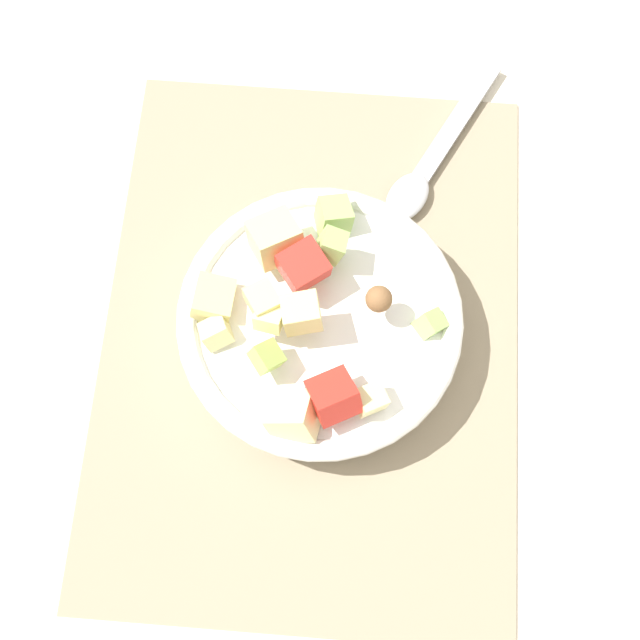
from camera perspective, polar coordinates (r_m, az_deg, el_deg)
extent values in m
plane|color=silver|center=(0.75, -0.67, -1.08)|extent=(2.40, 2.40, 0.00)
cube|color=gray|center=(0.75, -0.67, -1.02)|extent=(0.52, 0.38, 0.01)
cylinder|color=white|center=(0.72, 0.00, -0.35)|extent=(0.23, 0.23, 0.05)
torus|color=white|center=(0.70, 0.00, 0.24)|extent=(0.25, 0.25, 0.02)
cube|color=#E5D684|center=(0.67, -4.00, 1.78)|extent=(0.04, 0.03, 0.02)
cube|color=#A3CC6B|center=(0.70, 7.67, -0.48)|extent=(0.03, 0.03, 0.03)
cube|color=#A3CC6B|center=(0.69, 0.78, 5.24)|extent=(0.03, 0.03, 0.03)
sphere|color=brown|center=(0.67, 4.16, 1.48)|extent=(0.03, 0.03, 0.03)
cube|color=beige|center=(0.69, -7.33, -0.88)|extent=(0.03, 0.03, 0.03)
cube|color=#E5D684|center=(0.70, -3.18, 5.72)|extent=(0.06, 0.05, 0.04)
cube|color=#E5D684|center=(0.66, -1.32, 0.49)|extent=(0.04, 0.04, 0.03)
cube|color=red|center=(0.66, 0.96, -5.39)|extent=(0.05, 0.05, 0.04)
cube|color=beige|center=(0.66, 3.55, -5.57)|extent=(0.03, 0.03, 0.02)
cube|color=beige|center=(0.66, -1.87, -6.78)|extent=(0.04, 0.05, 0.05)
cube|color=#A3CC6B|center=(0.72, 0.94, 7.12)|extent=(0.04, 0.04, 0.04)
cube|color=red|center=(0.68, -1.20, 3.85)|extent=(0.05, 0.05, 0.03)
cube|color=beige|center=(0.66, -3.59, 0.21)|extent=(0.03, 0.03, 0.02)
cube|color=#9EC656|center=(0.66, -3.76, -2.59)|extent=(0.03, 0.03, 0.03)
cube|color=#E5D684|center=(0.70, -7.54, 1.35)|extent=(0.04, 0.04, 0.04)
ellipsoid|color=#B7B7BC|center=(0.79, 6.15, 8.60)|extent=(0.07, 0.06, 0.01)
cube|color=#B7B7BC|center=(0.84, 9.53, 13.47)|extent=(0.15, 0.09, 0.01)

